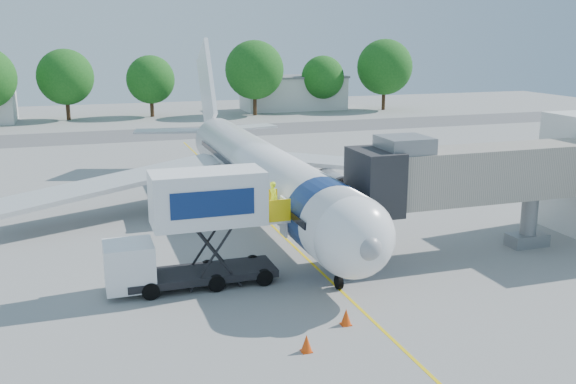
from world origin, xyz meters
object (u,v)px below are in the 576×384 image
object	(u,v)px
aircraft	(259,170)
ground_tug	(528,360)
catering_hiloader	(194,230)
jet_bridge	(462,176)

from	to	relation	value
aircraft	ground_tug	size ratio (longest dim) A/B	9.81
aircraft	catering_hiloader	distance (m)	12.77
aircraft	catering_hiloader	size ratio (longest dim) A/B	4.44
aircraft	ground_tug	xyz separation A→B (m)	(2.96, -23.23, -2.20)
aircraft	ground_tug	distance (m)	23.52
catering_hiloader	ground_tug	size ratio (longest dim) A/B	2.21
jet_bridge	catering_hiloader	xyz separation A→B (m)	(-14.26, -0.00, -1.58)
jet_bridge	ground_tug	bearing A→B (deg)	-112.58
catering_hiloader	ground_tug	bearing A→B (deg)	-52.68
aircraft	jet_bridge	distance (m)	13.77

